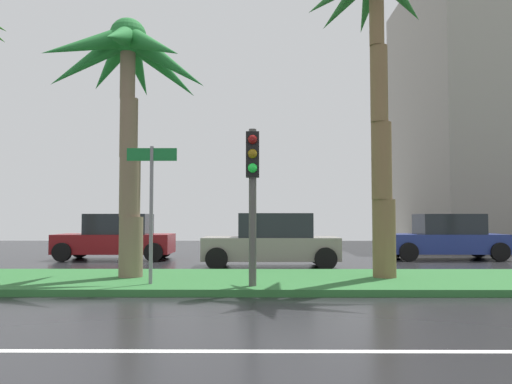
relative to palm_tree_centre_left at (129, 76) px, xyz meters
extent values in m
cube|color=black|center=(0.60, 0.90, -5.13)|extent=(90.00, 42.00, 0.10)
cube|color=white|center=(0.60, -6.10, -5.08)|extent=(81.00, 0.14, 0.01)
cube|color=#2D6B33|center=(0.60, -0.10, -5.01)|extent=(85.50, 4.00, 0.15)
cylinder|color=#76614C|center=(0.10, 0.04, -4.21)|extent=(0.58, 0.58, 1.45)
cylinder|color=#76614C|center=(0.06, 0.02, -2.75)|extent=(0.51, 0.51, 1.45)
cylinder|color=#76614C|center=(0.02, 0.01, -1.30)|extent=(0.44, 0.44, 1.45)
cylinder|color=#76614C|center=(-0.03, 0.00, 0.16)|extent=(0.37, 0.37, 1.45)
sphere|color=#237231|center=(-0.03, 0.00, 0.98)|extent=(0.90, 0.90, 0.90)
cone|color=#237231|center=(0.91, 0.07, 0.38)|extent=(2.22, 0.73, 1.69)
cone|color=#237231|center=(0.72, 0.57, 0.37)|extent=(2.08, 1.77, 1.69)
cone|color=#237231|center=(-0.01, 1.01, 0.49)|extent=(0.59, 2.27, 1.49)
cone|color=#237231|center=(-0.68, 0.78, 0.53)|extent=(1.89, 2.10, 1.42)
cone|color=#237231|center=(-0.96, -0.05, 0.37)|extent=(2.21, 0.67, 1.70)
cone|color=#237231|center=(-0.80, -0.68, 0.55)|extent=(2.09, 1.92, 1.39)
cone|color=#237231|center=(0.04, -1.05, 0.60)|extent=(0.70, 2.33, 1.30)
cone|color=#237231|center=(0.71, -0.71, 0.53)|extent=(2.03, 1.98, 1.42)
cylinder|color=brown|center=(6.24, 0.00, -4.00)|extent=(0.55, 0.55, 1.87)
cylinder|color=brown|center=(6.19, -0.05, -2.12)|extent=(0.49, 0.49, 1.87)
cylinder|color=brown|center=(6.14, -0.10, -0.25)|extent=(0.42, 0.42, 1.87)
cylinder|color=brown|center=(6.09, -0.15, 1.63)|extent=(0.36, 0.36, 1.87)
cone|color=#2A692D|center=(6.07, 0.71, 2.16)|extent=(0.60, 2.02, 1.49)
cylinder|color=#4C4C47|center=(3.08, -1.54, -3.27)|extent=(0.16, 0.16, 3.32)
cube|color=black|center=(3.08, -1.54, -2.16)|extent=(0.28, 0.32, 0.96)
sphere|color=maroon|center=(3.08, -1.71, -1.86)|extent=(0.20, 0.20, 0.20)
sphere|color=#7F600F|center=(3.08, -1.71, -2.16)|extent=(0.20, 0.20, 0.20)
sphere|color=#1EEA3F|center=(3.08, -1.71, -2.46)|extent=(0.20, 0.20, 0.20)
cylinder|color=slate|center=(0.86, -1.23, -3.43)|extent=(0.08, 0.08, 3.00)
cube|color=#146B2D|center=(0.86, -1.23, -2.11)|extent=(1.10, 0.03, 0.28)
cube|color=maroon|center=(-2.23, 6.75, -4.48)|extent=(4.30, 1.76, 0.72)
cube|color=#1E2328|center=(-2.08, 6.75, -3.74)|extent=(2.30, 1.58, 0.76)
cylinder|color=black|center=(-3.88, 5.85, -4.74)|extent=(0.68, 0.22, 0.68)
cylinder|color=black|center=(-3.88, 7.65, -4.74)|extent=(0.68, 0.22, 0.68)
cylinder|color=black|center=(-0.58, 5.85, -4.74)|extent=(0.68, 0.22, 0.68)
cylinder|color=black|center=(-0.58, 7.65, -4.74)|extent=(0.68, 0.22, 0.68)
cube|color=gray|center=(3.58, 3.93, -4.48)|extent=(4.30, 1.76, 0.72)
cube|color=#1E2328|center=(3.73, 3.93, -3.74)|extent=(2.30, 1.58, 0.76)
cylinder|color=black|center=(1.93, 3.03, -4.74)|extent=(0.68, 0.22, 0.68)
cylinder|color=black|center=(1.93, 4.83, -4.74)|extent=(0.68, 0.22, 0.68)
cylinder|color=black|center=(5.23, 3.03, -4.74)|extent=(0.68, 0.22, 0.68)
cylinder|color=black|center=(5.23, 4.83, -4.74)|extent=(0.68, 0.22, 0.68)
cube|color=navy|center=(10.28, 6.92, -4.48)|extent=(4.30, 1.76, 0.72)
cube|color=#1E2328|center=(10.43, 6.92, -3.74)|extent=(2.30, 1.58, 0.76)
cylinder|color=black|center=(8.63, 6.02, -4.74)|extent=(0.68, 0.22, 0.68)
cylinder|color=black|center=(8.63, 7.82, -4.74)|extent=(0.68, 0.22, 0.68)
cylinder|color=black|center=(11.93, 6.02, -4.74)|extent=(0.68, 0.22, 0.68)
cylinder|color=black|center=(11.93, 7.82, -4.74)|extent=(0.68, 0.22, 0.68)
camera|label=1|loc=(3.22, -12.09, -3.49)|focal=34.97mm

